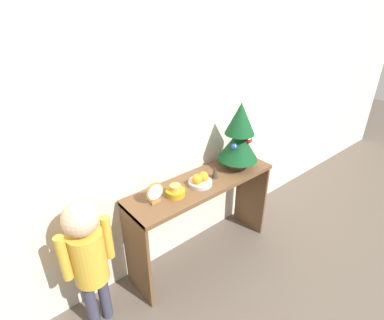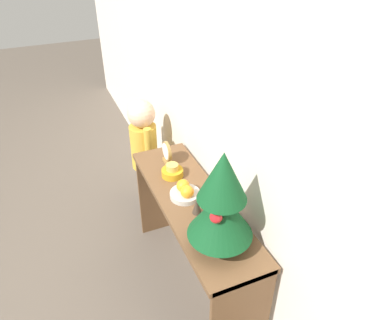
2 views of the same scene
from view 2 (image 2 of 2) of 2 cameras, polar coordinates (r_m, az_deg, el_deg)
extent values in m
plane|color=brown|center=(2.55, -3.82, -19.49)|extent=(12.00, 12.00, 0.00)
cube|color=beige|center=(1.87, 6.39, 8.53)|extent=(7.00, 0.05, 2.50)
cube|color=brown|center=(2.09, 0.07, -6.44)|extent=(1.19, 0.35, 0.03)
cube|color=brown|center=(2.73, -4.78, -4.65)|extent=(0.02, 0.32, 0.71)
cylinder|color=#4C3828|center=(1.82, 4.18, -12.13)|extent=(0.14, 0.14, 0.05)
cylinder|color=brown|center=(1.79, 4.24, -11.12)|extent=(0.02, 0.02, 0.04)
cone|color=#0F421E|center=(1.71, 4.41, -8.16)|extent=(0.31, 0.31, 0.24)
cone|color=#0F421E|center=(1.58, 4.74, -2.49)|extent=(0.22, 0.22, 0.24)
sphere|color=red|center=(1.60, 6.35, -5.64)|extent=(0.04, 0.04, 0.04)
sphere|color=silver|center=(1.58, 3.73, -5.60)|extent=(0.04, 0.04, 0.04)
sphere|color=#2D4CA8|center=(1.74, 2.00, -6.12)|extent=(0.05, 0.05, 0.05)
sphere|color=red|center=(1.63, 3.69, -8.65)|extent=(0.06, 0.06, 0.06)
cylinder|color=#B7B2A8|center=(2.09, -1.07, -5.27)|extent=(0.17, 0.17, 0.03)
sphere|color=orange|center=(2.05, -0.73, -4.87)|extent=(0.07, 0.07, 0.07)
sphere|color=orange|center=(2.09, -1.37, -3.93)|extent=(0.07, 0.07, 0.07)
cylinder|color=#B78419|center=(2.25, -3.01, -1.93)|extent=(0.13, 0.13, 0.04)
cylinder|color=gold|center=(2.23, -3.04, -1.09)|extent=(0.07, 0.07, 0.04)
cube|color=olive|center=(2.38, -3.78, -0.12)|extent=(0.07, 0.04, 0.02)
cylinder|color=olive|center=(2.34, -3.84, 1.37)|extent=(0.13, 0.02, 0.13)
cylinder|color=white|center=(2.34, -4.07, 1.32)|extent=(0.11, 0.00, 0.11)
cone|color=#382D23|center=(1.97, 0.74, -6.99)|extent=(0.05, 0.05, 0.09)
cylinder|color=#38384C|center=(3.09, -7.09, -3.34)|extent=(0.07, 0.07, 0.38)
cylinder|color=#38384C|center=(3.02, -6.59, -4.29)|extent=(0.07, 0.07, 0.38)
cylinder|color=gold|center=(2.85, -7.33, 2.05)|extent=(0.20, 0.20, 0.35)
sphere|color=#E0B28E|center=(2.72, -7.74, 6.99)|extent=(0.20, 0.20, 0.20)
cylinder|color=gold|center=(2.93, -8.16, 4.42)|extent=(0.06, 0.06, 0.30)
cylinder|color=gold|center=(2.71, -6.64, 2.01)|extent=(0.06, 0.06, 0.30)
camera|label=1|loc=(2.83, -42.07, 22.15)|focal=28.00mm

